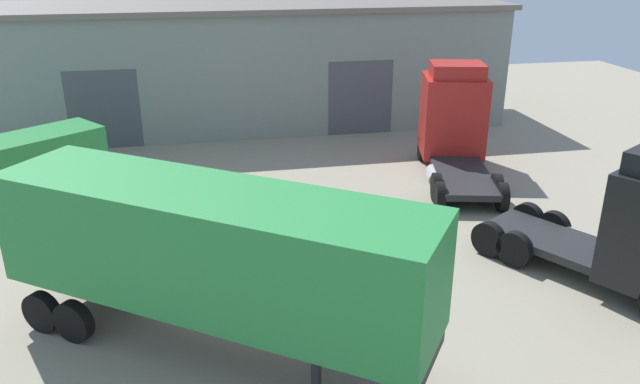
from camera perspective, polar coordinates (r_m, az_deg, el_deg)
name	(u,v)px	position (r m, az deg, el deg)	size (l,w,h in m)	color
ground_plane	(277,288)	(17.45, -3.97, -8.76)	(60.00, 60.00, 0.00)	gray
warehouse_building	(231,64)	(32.94, -8.16, 11.50)	(27.76, 7.43, 6.05)	gray
tractor_unit_red	(454,121)	(26.27, 12.16, 6.37)	(3.98, 7.04, 4.37)	red
container_trailer_green	(209,251)	(14.02, -10.13, -5.35)	(9.77, 7.89, 3.99)	#28843D
delivery_van_green	(29,165)	(24.99, -25.05, 2.22)	(5.73, 5.01, 2.43)	#28843D
traffic_cone	(72,262)	(19.58, -21.76, -5.94)	(0.40, 0.40, 0.55)	black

